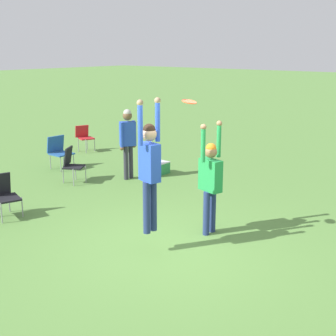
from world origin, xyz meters
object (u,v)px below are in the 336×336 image
object	(u,v)px
cooler_box	(160,168)
camping_chair_0	(59,150)
person_spectator_near	(128,137)
camping_chair_4	(71,162)
camping_chair_3	(84,136)
frisbee	(189,102)
camping_chair_2	(1,193)
person_defending	(210,176)
person_jumping	(150,163)

from	to	relation	value
cooler_box	camping_chair_0	bearing A→B (deg)	117.57
person_spectator_near	camping_chair_4	bearing A→B (deg)	175.84
camping_chair_3	cooler_box	size ratio (longest dim) A/B	1.73
person_spectator_near	camping_chair_3	bearing A→B (deg)	100.08
person_spectator_near	frisbee	bearing A→B (deg)	-88.44
camping_chair_2	camping_chair_3	distance (m)	6.21
camping_chair_4	cooler_box	size ratio (longest dim) A/B	1.82
person_defending	camping_chair_0	distance (m)	6.16
camping_chair_4	person_spectator_near	bearing A→B (deg)	110.48
frisbee	cooler_box	distance (m)	5.16
frisbee	camping_chair_0	xyz separation A→B (m)	(1.83, 5.92, -1.93)
person_defending	person_spectator_near	size ratio (longest dim) A/B	1.14
cooler_box	camping_chair_3	bearing A→B (deg)	80.63
camping_chair_4	camping_chair_3	bearing A→B (deg)	-167.67
person_defending	cooler_box	size ratio (longest dim) A/B	4.19
camping_chair_0	camping_chair_2	distance (m)	3.90
person_jumping	person_spectator_near	world-z (taller)	person_jumping
person_defending	cooler_box	distance (m)	4.41
camping_chair_3	person_spectator_near	size ratio (longest dim) A/B	0.47
person_defending	camping_chair_0	bearing A→B (deg)	-178.08
cooler_box	camping_chair_2	bearing A→B (deg)	175.68
camping_chair_0	cooler_box	world-z (taller)	camping_chair_0
frisbee	cooler_box	bearing A→B (deg)	46.42
camping_chair_0	camping_chair_4	size ratio (longest dim) A/B	1.03
person_defending	camping_chair_4	bearing A→B (deg)	-173.34
person_jumping	cooler_box	xyz separation A→B (m)	(3.91, 3.10, -1.38)
frisbee	camping_chair_3	world-z (taller)	frisbee
person_spectator_near	camping_chair_0	bearing A→B (deg)	135.16
person_jumping	camping_chair_4	xyz separation A→B (m)	(1.88, 4.31, -1.02)
camping_chair_3	camping_chair_4	bearing A→B (deg)	65.62
camping_chair_0	cooler_box	bearing A→B (deg)	119.73
camping_chair_3	camping_chair_0	bearing A→B (deg)	52.83
camping_chair_3	frisbee	bearing A→B (deg)	83.46
camping_chair_3	camping_chair_2	bearing A→B (deg)	55.18
camping_chair_0	camping_chair_4	xyz separation A→B (m)	(-0.69, -1.37, -0.02)
camping_chair_2	person_spectator_near	world-z (taller)	person_spectator_near
camping_chair_0	camping_chair_3	size ratio (longest dim) A/B	1.08
person_jumping	camping_chair_4	distance (m)	4.81
camping_chair_2	camping_chair_4	world-z (taller)	camping_chair_4
camping_chair_0	person_spectator_near	xyz separation A→B (m)	(0.46, -2.27, 0.57)
camping_chair_3	cooler_box	bearing A→B (deg)	102.21
person_jumping	camping_chair_0	size ratio (longest dim) A/B	2.40
person_jumping	camping_chair_2	xyz separation A→B (m)	(-0.63, 3.45, -1.04)
camping_chair_0	person_spectator_near	bearing A→B (deg)	103.67
camping_chair_2	camping_chair_4	xyz separation A→B (m)	(2.51, 0.86, 0.03)
person_defending	camping_chair_2	distance (m)	4.27
camping_chair_4	person_defending	bearing A→B (deg)	51.02
frisbee	cooler_box	size ratio (longest dim) A/B	0.51
person_jumping	cooler_box	world-z (taller)	person_jumping
camping_chair_0	camping_chair_2	size ratio (longest dim) A/B	1.06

